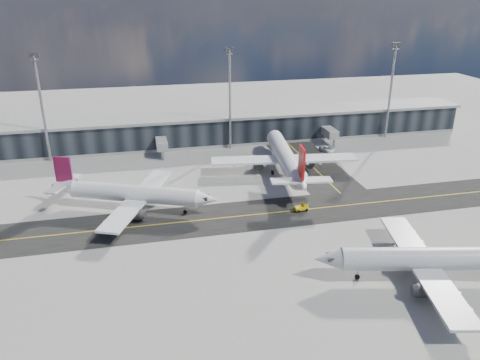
{
  "coord_description": "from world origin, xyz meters",
  "views": [
    {
      "loc": [
        -26.16,
        -80.28,
        43.49
      ],
      "look_at": [
        -5.4,
        11.29,
        5.0
      ],
      "focal_mm": 35.0,
      "sensor_mm": 36.0,
      "label": 1
    }
  ],
  "objects_px": {
    "baggage_tug": "(302,207)",
    "service_van": "(327,149)",
    "airliner_redtail": "(285,158)",
    "airliner_near": "(433,259)",
    "airliner_af": "(132,194)"
  },
  "relations": [
    {
      "from": "airliner_redtail",
      "to": "baggage_tug",
      "type": "xyz_separation_m",
      "value": [
        -3.01,
        -21.24,
        -3.38
      ]
    },
    {
      "from": "airliner_af",
      "to": "airliner_redtail",
      "type": "relative_size",
      "value": 0.8
    },
    {
      "from": "baggage_tug",
      "to": "service_van",
      "type": "relative_size",
      "value": 0.55
    },
    {
      "from": "service_van",
      "to": "airliner_redtail",
      "type": "bearing_deg",
      "value": -154.23
    },
    {
      "from": "airliner_redtail",
      "to": "baggage_tug",
      "type": "bearing_deg",
      "value": -90.57
    },
    {
      "from": "airliner_redtail",
      "to": "airliner_af",
      "type": "bearing_deg",
      "value": -154.18
    },
    {
      "from": "baggage_tug",
      "to": "airliner_redtail",
      "type": "bearing_deg",
      "value": 164.44
    },
    {
      "from": "airliner_redtail",
      "to": "baggage_tug",
      "type": "distance_m",
      "value": 21.72
    },
    {
      "from": "airliner_af",
      "to": "baggage_tug",
      "type": "relative_size",
      "value": 11.7
    },
    {
      "from": "airliner_near",
      "to": "service_van",
      "type": "bearing_deg",
      "value": 4.84
    },
    {
      "from": "airliner_af",
      "to": "airliner_near",
      "type": "distance_m",
      "value": 59.41
    },
    {
      "from": "airliner_redtail",
      "to": "airliner_near",
      "type": "bearing_deg",
      "value": -72.66
    },
    {
      "from": "airliner_af",
      "to": "service_van",
      "type": "height_order",
      "value": "airliner_af"
    },
    {
      "from": "airliner_redtail",
      "to": "baggage_tug",
      "type": "relative_size",
      "value": 14.54
    },
    {
      "from": "airliner_af",
      "to": "airliner_near",
      "type": "xyz_separation_m",
      "value": [
        46.45,
        -37.04,
        0.08
      ]
    }
  ]
}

